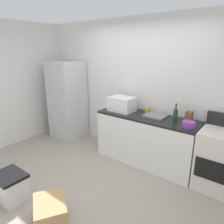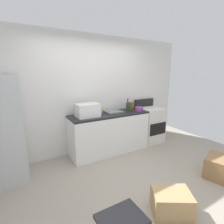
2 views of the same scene
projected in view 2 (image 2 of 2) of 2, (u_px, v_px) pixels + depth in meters
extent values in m
plane|color=#9E9384|center=(129.00, 183.00, 2.77)|extent=(6.00, 6.00, 0.00)
cube|color=silver|center=(90.00, 95.00, 3.79)|extent=(5.00, 0.10, 2.60)
cube|color=white|center=(110.00, 133.00, 3.84)|extent=(1.80, 0.60, 0.86)
cube|color=black|center=(109.00, 114.00, 3.74)|extent=(1.80, 0.60, 0.04)
cube|color=silver|center=(0.00, 130.00, 2.69)|extent=(0.68, 0.66, 1.77)
cube|color=silver|center=(150.00, 125.00, 4.43)|extent=(0.60, 0.60, 0.90)
cube|color=black|center=(158.00, 129.00, 4.18)|extent=(0.52, 0.02, 0.30)
cube|color=black|center=(144.00, 103.00, 4.53)|extent=(0.60, 0.08, 0.20)
cube|color=white|center=(87.00, 110.00, 3.43)|extent=(0.46, 0.34, 0.27)
cube|color=slate|center=(113.00, 112.00, 3.84)|extent=(0.36, 0.32, 0.03)
cylinder|color=#193F1E|center=(128.00, 107.00, 3.96)|extent=(0.07, 0.07, 0.20)
cylinder|color=#193F1E|center=(128.00, 101.00, 3.93)|extent=(0.03, 0.03, 0.10)
cylinder|color=gold|center=(101.00, 110.00, 3.84)|extent=(0.08, 0.08, 0.10)
cube|color=brown|center=(131.00, 106.00, 4.14)|extent=(0.10, 0.10, 0.18)
cylinder|color=purple|center=(139.00, 109.00, 4.00)|extent=(0.19, 0.19, 0.09)
cube|color=tan|center=(171.00, 202.00, 2.15)|extent=(0.59, 0.55, 0.30)
cube|color=olive|center=(220.00, 167.00, 2.90)|extent=(0.62, 0.56, 0.36)
cube|color=black|center=(122.00, 219.00, 1.65)|extent=(0.46, 0.36, 0.04)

